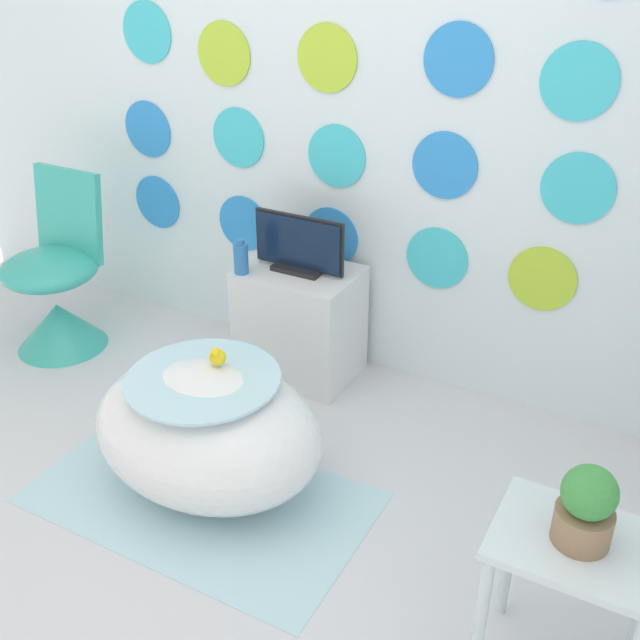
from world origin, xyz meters
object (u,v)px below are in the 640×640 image
at_px(tv, 299,247).
at_px(potted_plant_left, 586,507).
at_px(vase, 241,258).
at_px(bathtub, 207,430).
at_px(chair, 57,295).

height_order(tv, potted_plant_left, tv).
relative_size(tv, vase, 2.74).
bearing_deg(bathtub, tv, 96.82).
xyz_separation_m(vase, potted_plant_left, (1.54, -0.86, 0.02)).
relative_size(chair, tv, 2.00).
relative_size(bathtub, potted_plant_left, 3.90).
distance_m(tv, vase, 0.24).
bearing_deg(vase, potted_plant_left, -29.05).
distance_m(tv, potted_plant_left, 1.67).
relative_size(vase, potted_plant_left, 0.69).
height_order(tv, vase, tv).
distance_m(bathtub, tv, 0.89).
height_order(bathtub, potted_plant_left, potted_plant_left).
distance_m(bathtub, chair, 1.29).
bearing_deg(chair, bathtub, -21.80).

